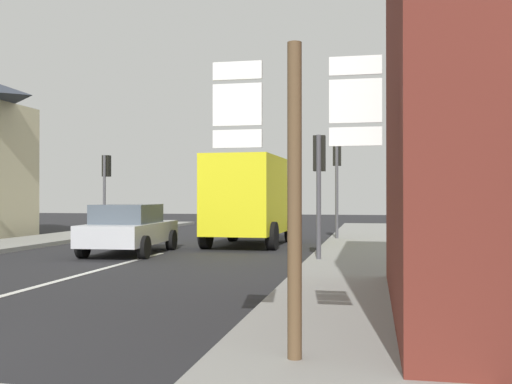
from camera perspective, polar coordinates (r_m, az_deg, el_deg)
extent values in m
plane|color=#232326|center=(16.03, -11.66, -6.52)|extent=(80.00, 80.00, 0.00)
cube|color=gray|center=(12.79, 9.87, -7.77)|extent=(2.64, 44.00, 0.14)
cube|color=silver|center=(12.47, -18.92, -8.24)|extent=(0.16, 12.00, 0.01)
cube|color=#B7BABF|center=(17.86, -12.10, -3.90)|extent=(2.01, 4.30, 0.60)
cube|color=#47515B|center=(17.60, -12.38, -2.08)|extent=(1.68, 2.19, 0.55)
cylinder|color=black|center=(19.45, -13.18, -4.50)|extent=(0.26, 0.65, 0.64)
cylinder|color=black|center=(18.90, -8.20, -4.62)|extent=(0.26, 0.65, 0.64)
cylinder|color=black|center=(16.96, -16.46, -5.09)|extent=(0.26, 0.65, 0.64)
cylinder|color=black|center=(16.32, -10.82, -5.29)|extent=(0.26, 0.65, 0.64)
cube|color=yellow|center=(19.76, -1.01, -0.29)|extent=(2.30, 3.76, 2.60)
cube|color=yellow|center=(22.20, 0.53, -1.08)|extent=(2.12, 1.36, 2.00)
cube|color=#47515B|center=(22.25, 0.56, 0.98)|extent=(1.76, 0.15, 0.70)
cylinder|color=black|center=(22.44, -2.24, -3.63)|extent=(0.30, 0.91, 0.90)
cylinder|color=black|center=(21.97, 3.32, -3.70)|extent=(0.30, 0.91, 0.90)
cylinder|color=black|center=(19.19, -4.89, -4.17)|extent=(0.30, 0.91, 0.90)
cylinder|color=black|center=(18.64, 1.58, -4.29)|extent=(0.30, 0.91, 0.90)
cylinder|color=brown|center=(5.69, 3.76, -1.50)|extent=(0.14, 0.14, 3.20)
cube|color=white|center=(5.97, -1.82, 11.69)|extent=(0.50, 0.03, 0.18)
cube|color=black|center=(5.99, -1.78, 11.65)|extent=(0.43, 0.01, 0.13)
cube|color=white|center=(5.91, -1.82, 8.46)|extent=(0.50, 0.03, 0.42)
cube|color=black|center=(5.93, -1.78, 8.43)|extent=(0.43, 0.01, 0.32)
cube|color=white|center=(5.87, -1.82, 5.18)|extent=(0.50, 0.03, 0.18)
cube|color=black|center=(5.88, -1.78, 5.16)|extent=(0.43, 0.01, 0.13)
cube|color=white|center=(5.82, 9.61, 12.00)|extent=(0.50, 0.03, 0.18)
cube|color=black|center=(5.84, 9.62, 11.96)|extent=(0.43, 0.01, 0.13)
cube|color=white|center=(5.76, 9.62, 8.70)|extent=(0.50, 0.03, 0.42)
cube|color=black|center=(5.78, 9.62, 8.67)|extent=(0.43, 0.01, 0.32)
cube|color=white|center=(5.72, 9.62, 5.33)|extent=(0.50, 0.03, 0.18)
cube|color=black|center=(5.74, 9.63, 5.31)|extent=(0.43, 0.01, 0.13)
cylinder|color=#47474C|center=(14.76, 6.10, -0.75)|extent=(0.12, 0.12, 3.24)
cube|color=black|center=(15.00, 6.17, 3.74)|extent=(0.30, 0.28, 0.90)
sphere|color=red|center=(15.16, 6.21, 4.72)|extent=(0.18, 0.18, 0.18)
sphere|color=#3C2303|center=(15.13, 6.21, 3.67)|extent=(0.18, 0.18, 0.18)
sphere|color=black|center=(15.12, 6.21, 2.61)|extent=(0.18, 0.18, 0.18)
cylinder|color=#47474C|center=(25.49, -14.50, -0.37)|extent=(0.12, 0.12, 3.44)
cube|color=black|center=(25.70, -14.30, 2.46)|extent=(0.30, 0.28, 0.90)
sphere|color=red|center=(25.84, -14.17, 3.04)|extent=(0.18, 0.18, 0.18)
sphere|color=#3C2303|center=(25.82, -14.17, 2.42)|extent=(0.18, 0.18, 0.18)
sphere|color=black|center=(25.81, -14.17, 1.80)|extent=(0.18, 0.18, 0.18)
cylinder|color=#47474C|center=(22.17, 7.84, 0.03)|extent=(0.12, 0.12, 3.76)
cube|color=black|center=(22.43, 7.87, 3.68)|extent=(0.30, 0.28, 0.90)
sphere|color=red|center=(22.59, 7.89, 4.34)|extent=(0.18, 0.18, 0.18)
sphere|color=#3C2303|center=(22.57, 7.89, 3.63)|extent=(0.18, 0.18, 0.18)
sphere|color=black|center=(22.55, 7.89, 2.92)|extent=(0.18, 0.18, 0.18)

